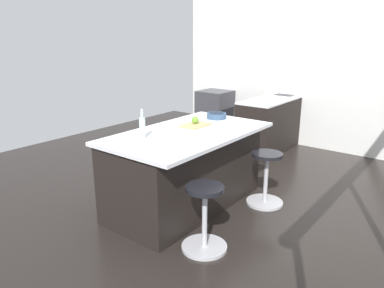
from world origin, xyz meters
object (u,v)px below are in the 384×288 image
(stool_by_window, at_px, (266,180))
(fruit_bowl, at_px, (217,115))
(apple_green, at_px, (195,120))
(water_bottle, at_px, (142,127))
(oven_range, at_px, (215,112))
(kitchen_island, at_px, (185,168))
(cutting_board, at_px, (195,125))
(stool_middle, at_px, (205,220))

(stool_by_window, height_order, fruit_bowl, fruit_bowl)
(apple_green, height_order, water_bottle, water_bottle)
(stool_by_window, bearing_deg, oven_range, -134.92)
(kitchen_island, xyz_separation_m, stool_by_window, (-0.62, 0.73, -0.16))
(oven_range, relative_size, apple_green, 10.06)
(stool_by_window, bearing_deg, apple_green, -67.45)
(stool_by_window, relative_size, water_bottle, 2.06)
(cutting_board, relative_size, fruit_bowl, 1.42)
(cutting_board, height_order, apple_green, apple_green)
(oven_range, distance_m, stool_middle, 4.30)
(kitchen_island, height_order, stool_middle, kitchen_island)
(oven_range, relative_size, stool_middle, 1.37)
(water_bottle, bearing_deg, kitchen_island, 163.01)
(water_bottle, xyz_separation_m, fruit_bowl, (-1.27, 0.07, -0.08))
(kitchen_island, relative_size, stool_by_window, 3.06)
(fruit_bowl, bearing_deg, stool_middle, 30.77)
(stool_middle, xyz_separation_m, apple_green, (-0.90, -0.81, 0.68))
(stool_by_window, height_order, stool_middle, same)
(oven_range, distance_m, cutting_board, 3.17)
(apple_green, bearing_deg, water_bottle, -5.67)
(apple_green, bearing_deg, fruit_bowl, -179.13)
(kitchen_island, distance_m, stool_middle, 0.97)
(oven_range, bearing_deg, stool_by_window, 45.08)
(oven_range, xyz_separation_m, apple_green, (2.69, 1.55, 0.54))
(oven_range, bearing_deg, cutting_board, 30.11)
(stool_middle, xyz_separation_m, cutting_board, (-0.88, -0.78, 0.63))
(oven_range, height_order, stool_by_window, oven_range)
(oven_range, height_order, kitchen_island, kitchen_island)
(stool_middle, height_order, fruit_bowl, fruit_bowl)
(apple_green, bearing_deg, cutting_board, 44.59)
(oven_range, xyz_separation_m, stool_by_window, (2.35, 2.36, -0.14))
(stool_middle, height_order, apple_green, apple_green)
(apple_green, bearing_deg, stool_middle, 41.86)
(kitchen_island, bearing_deg, stool_middle, 49.71)
(water_bottle, bearing_deg, cutting_board, 172.19)
(apple_green, bearing_deg, oven_range, -150.07)
(kitchen_island, relative_size, fruit_bowl, 7.79)
(oven_range, relative_size, water_bottle, 2.83)
(cutting_board, bearing_deg, water_bottle, -7.81)
(fruit_bowl, bearing_deg, water_bottle, -3.27)
(kitchen_island, relative_size, cutting_board, 5.47)
(stool_middle, bearing_deg, cutting_board, -138.23)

